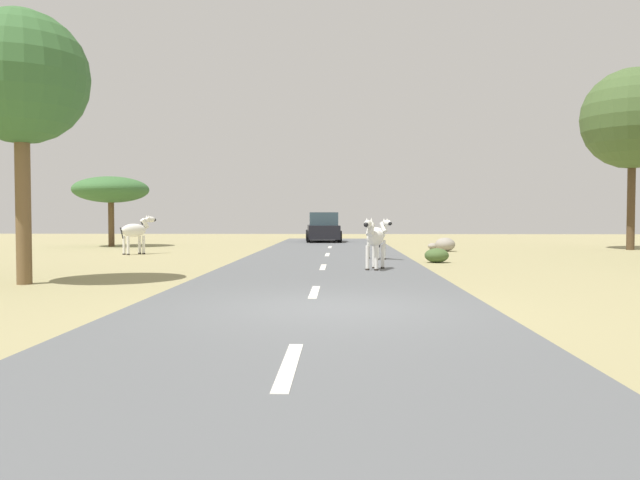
# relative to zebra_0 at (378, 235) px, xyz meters

# --- Properties ---
(ground_plane) EXTENTS (90.00, 90.00, 0.00)m
(ground_plane) POSITION_rel_zebra_0_xyz_m (-1.43, -11.47, -0.91)
(ground_plane) COLOR #998E60
(road) EXTENTS (6.00, 64.00, 0.05)m
(road) POSITION_rel_zebra_0_xyz_m (-1.80, -11.47, -0.88)
(road) COLOR #56595B
(road) RESTS_ON ground_plane
(lane_markings) EXTENTS (0.16, 56.00, 0.01)m
(lane_markings) POSITION_rel_zebra_0_xyz_m (-1.80, -12.47, -0.86)
(lane_markings) COLOR silver
(lane_markings) RESTS_ON road
(zebra_0) EXTENTS (0.93, 1.41, 1.44)m
(zebra_0) POSITION_rel_zebra_0_xyz_m (0.00, 0.00, 0.00)
(zebra_0) COLOR silver
(zebra_0) RESTS_ON road
(zebra_1) EXTENTS (1.22, 1.48, 1.61)m
(zebra_1) POSITION_rel_zebra_0_xyz_m (-9.61, 3.29, 0.05)
(zebra_1) COLOR silver
(zebra_1) RESTS_ON ground_plane
(zebra_2) EXTENTS (0.75, 1.49, 1.46)m
(zebra_2) POSITION_rel_zebra_0_xyz_m (-0.34, -4.26, 0.01)
(zebra_2) COLOR silver
(zebra_2) RESTS_ON road
(car_0) EXTENTS (2.25, 4.45, 1.74)m
(car_0) POSITION_rel_zebra_0_xyz_m (-2.32, 15.21, -0.06)
(car_0) COLOR black
(car_0) RESTS_ON road
(tree_2) EXTENTS (4.59, 4.59, 8.33)m
(tree_2) POSITION_rel_zebra_0_xyz_m (12.10, 7.41, 5.11)
(tree_2) COLOR #4C3823
(tree_2) RESTS_ON ground_plane
(tree_4) EXTENTS (2.99, 2.99, 6.16)m
(tree_4) POSITION_rel_zebra_0_xyz_m (-8.45, -7.82, 3.71)
(tree_4) COLOR brown
(tree_4) RESTS_ON ground_plane
(tree_6) EXTENTS (3.84, 3.84, 3.60)m
(tree_6) POSITION_rel_zebra_0_xyz_m (-13.12, 9.94, 2.00)
(tree_6) COLOR brown
(tree_6) RESTS_ON ground_plane
(bush_0) EXTENTS (0.81, 0.73, 0.48)m
(bush_0) POSITION_rel_zebra_0_xyz_m (1.92, -0.86, -0.67)
(bush_0) COLOR #425B2D
(bush_0) RESTS_ON ground_plane
(rock_0) EXTENTS (0.87, 0.86, 0.61)m
(rock_0) POSITION_rel_zebra_0_xyz_m (3.34, 5.91, -0.60)
(rock_0) COLOR gray
(rock_0) RESTS_ON ground_plane
(rock_1) EXTENTS (0.43, 0.43, 0.28)m
(rock_1) POSITION_rel_zebra_0_xyz_m (3.07, 7.88, -0.77)
(rock_1) COLOR gray
(rock_1) RESTS_ON ground_plane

